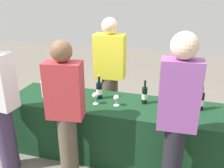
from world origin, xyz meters
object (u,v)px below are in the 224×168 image
Objects in this scene: wine_bottle_0 at (49,83)px; menu_board at (182,102)px; wine_glass_1 at (116,98)px; wine_glass_3 at (187,108)px; server_pouring at (110,72)px; wine_glass_0 at (95,96)px; wine_bottle_4 at (201,101)px; ice_bucket at (50,89)px; wine_bottle_1 at (56,84)px; wine_glass_2 at (174,107)px; guest_2 at (177,116)px; guest_1 at (66,110)px; wine_bottle_2 at (99,90)px; wine_bottle_3 at (144,95)px.

menu_board is (1.79, 0.95, -0.50)m from wine_bottle_0.
wine_glass_1 is at bearing -133.42° from menu_board.
server_pouring is at bearing 146.03° from wine_glass_3.
wine_glass_1 is (0.26, 0.03, -0.01)m from wine_glass_0.
wine_bottle_4 is 1.37× the size of ice_bucket.
wine_glass_1 is at bearing -13.44° from wine_bottle_1.
wine_glass_0 is at bearing -5.82° from ice_bucket.
server_pouring is (0.72, 0.49, 0.06)m from wine_bottle_0.
wine_bottle_0 is at bearing 121.72° from ice_bucket.
wine_bottle_0 is at bearing -168.93° from wine_bottle_1.
guest_2 is (0.03, -0.46, 0.14)m from wine_glass_2.
ice_bucket is at bearing 123.69° from guest_1.
ice_bucket is (-0.64, 0.07, -0.00)m from wine_glass_0.
guest_1 reaches higher than wine_bottle_2.
guest_1 is at bearing -138.28° from wine_bottle_3.
guest_2 reaches higher than ice_bucket.
wine_bottle_1 is at bearing 90.59° from ice_bucket.
wine_bottle_0 is 1.32m from wine_bottle_3.
wine_glass_1 is at bearing 6.29° from wine_glass_0.
wine_bottle_4 is (0.65, 0.01, 0.00)m from wine_bottle_3.
wine_glass_2 is (-0.29, -0.22, -0.02)m from wine_bottle_4.
wine_bottle_1 is at bearing 173.49° from wine_bottle_2.
wine_glass_2 is at bearing 13.95° from guest_1.
wine_glass_2 is at bearing 140.29° from server_pouring.
guest_1 is (-0.73, -0.65, 0.03)m from wine_bottle_3.
wine_bottle_1 is at bearing 159.24° from wine_glass_0.
wine_bottle_0 is 2.22× the size of wine_glass_3.
wine_bottle_2 is 0.65m from ice_bucket.
guest_2 reaches higher than wine_glass_1.
wine_bottle_0 is 0.20× the size of guest_1.
guest_2 is at bearing -59.67° from wine_bottle_3.
wine_bottle_3 is at bearing 5.33° from ice_bucket.
wine_bottle_1 is at bearing 170.10° from wine_glass_2.
wine_bottle_3 reaches higher than wine_bottle_1.
ice_bucket reaches higher than wine_glass_0.
wine_bottle_2 reaches higher than wine_glass_1.
guest_1 reaches higher than wine_bottle_3.
guest_1 is at bearing -108.50° from wine_glass_0.
wine_bottle_2 reaches higher than wine_bottle_1.
wine_bottle_3 is 0.79m from guest_2.
wine_glass_1 is 0.08× the size of server_pouring.
wine_bottle_4 is at bearing 52.81° from wine_glass_3.
wine_bottle_2 is at bearing 143.16° from guest_2.
wine_bottle_4 is (1.87, -0.06, 0.00)m from wine_bottle_1.
wine_bottle_3 is at bearing 136.28° from server_pouring.
wine_bottle_0 is 1.02× the size of wine_bottle_2.
wine_bottle_0 is at bearing 32.78° from server_pouring.
guest_1 is (-0.16, -0.65, 0.03)m from wine_bottle_2.
wine_glass_2 is (1.68, -0.26, -0.02)m from wine_bottle_0.
wine_glass_2 is at bearing -9.90° from wine_bottle_1.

